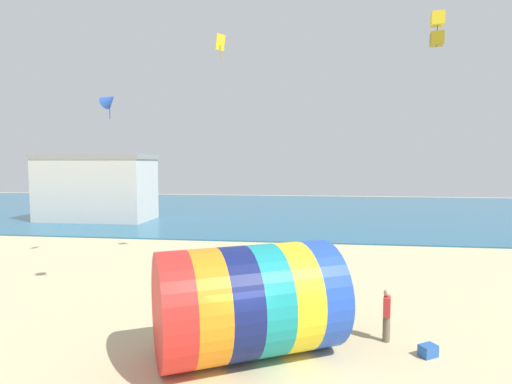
{
  "coord_description": "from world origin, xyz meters",
  "views": [
    {
      "loc": [
        2.21,
        -10.97,
        5.93
      ],
      "look_at": [
        0.44,
        2.82,
        4.89
      ],
      "focal_mm": 28.0,
      "sensor_mm": 36.0,
      "label": 1
    }
  ],
  "objects_px": {
    "kite_handler": "(387,315)",
    "kite_yellow_box": "(437,29)",
    "kite_yellow_diamond": "(220,43)",
    "kite_blue_delta": "(109,100)",
    "giant_inflatable_tube": "(248,301)",
    "cooler_box": "(428,351)"
  },
  "relations": [
    {
      "from": "kite_yellow_diamond",
      "to": "kite_blue_delta",
      "type": "relative_size",
      "value": 1.23
    },
    {
      "from": "kite_handler",
      "to": "kite_yellow_diamond",
      "type": "bearing_deg",
      "value": 129.77
    },
    {
      "from": "giant_inflatable_tube",
      "to": "kite_handler",
      "type": "height_order",
      "value": "giant_inflatable_tube"
    },
    {
      "from": "kite_yellow_box",
      "to": "cooler_box",
      "type": "height_order",
      "value": "kite_yellow_box"
    },
    {
      "from": "kite_handler",
      "to": "kite_yellow_box",
      "type": "bearing_deg",
      "value": 56.93
    },
    {
      "from": "kite_handler",
      "to": "kite_blue_delta",
      "type": "distance_m",
      "value": 13.41
    },
    {
      "from": "kite_yellow_box",
      "to": "kite_blue_delta",
      "type": "bearing_deg",
      "value": -175.06
    },
    {
      "from": "kite_handler",
      "to": "kite_yellow_box",
      "type": "relative_size",
      "value": 1.3
    },
    {
      "from": "kite_yellow_diamond",
      "to": "giant_inflatable_tube",
      "type": "bearing_deg",
      "value": -73.45
    },
    {
      "from": "kite_handler",
      "to": "kite_blue_delta",
      "type": "xyz_separation_m",
      "value": [
        -10.77,
        2.51,
        7.59
      ]
    },
    {
      "from": "kite_yellow_diamond",
      "to": "cooler_box",
      "type": "relative_size",
      "value": 2.74
    },
    {
      "from": "giant_inflatable_tube",
      "to": "kite_yellow_box",
      "type": "height_order",
      "value": "kite_yellow_box"
    },
    {
      "from": "giant_inflatable_tube",
      "to": "kite_handler",
      "type": "distance_m",
      "value": 4.7
    },
    {
      "from": "kite_handler",
      "to": "cooler_box",
      "type": "xyz_separation_m",
      "value": [
        1.07,
        -0.89,
        -0.73
      ]
    },
    {
      "from": "kite_yellow_diamond",
      "to": "kite_handler",
      "type": "bearing_deg",
      "value": -50.23
    },
    {
      "from": "kite_yellow_diamond",
      "to": "kite_blue_delta",
      "type": "xyz_separation_m",
      "value": [
        -3.26,
        -6.51,
        -4.06
      ]
    },
    {
      "from": "kite_yellow_box",
      "to": "kite_yellow_diamond",
      "type": "distance_m",
      "value": 11.34
    },
    {
      "from": "giant_inflatable_tube",
      "to": "kite_handler",
      "type": "xyz_separation_m",
      "value": [
        4.4,
        1.45,
        -0.78
      ]
    },
    {
      "from": "kite_blue_delta",
      "to": "giant_inflatable_tube",
      "type": "bearing_deg",
      "value": -31.88
    },
    {
      "from": "kite_handler",
      "to": "kite_blue_delta",
      "type": "relative_size",
      "value": 1.52
    },
    {
      "from": "kite_blue_delta",
      "to": "cooler_box",
      "type": "bearing_deg",
      "value": -16.04
    },
    {
      "from": "giant_inflatable_tube",
      "to": "kite_yellow_diamond",
      "type": "xyz_separation_m",
      "value": [
        -3.11,
        10.48,
        10.86
      ]
    }
  ]
}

